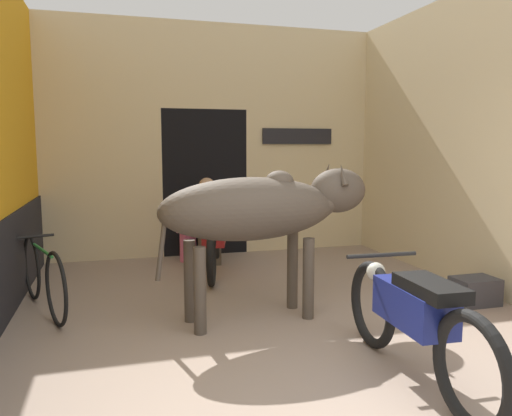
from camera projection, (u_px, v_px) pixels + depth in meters
The scene contains 10 objects.
ground_plane at pixel (368, 414), 3.07m from camera, with size 30.00×30.00×0.00m, color gray.
wall_back_with_doorway at pixel (208, 157), 7.71m from camera, with size 4.94×0.93×3.43m.
wall_right_with_door at pixel (472, 141), 5.79m from camera, with size 0.22×4.80×3.43m.
cow at pixel (264, 209), 4.66m from camera, with size 2.14×0.81×1.48m.
motorcycle_near at pixel (414, 317), 3.45m from camera, with size 0.58×1.95×0.81m.
motorcycle_far at pixel (215, 238), 6.44m from camera, with size 0.69×1.91×0.80m.
bicycle at pixel (43, 276), 4.93m from camera, with size 0.66×1.61×0.71m.
shopkeeper_seated at pixel (208, 218), 6.95m from camera, with size 0.43×0.34×1.20m.
plastic_stool at pixel (188, 244), 7.13m from camera, with size 0.34×0.34×0.46m.
crate at pixel (475, 291), 5.19m from camera, with size 0.44×0.32×0.28m.
Camera 1 is at (-1.45, -2.59, 1.63)m, focal length 35.00 mm.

